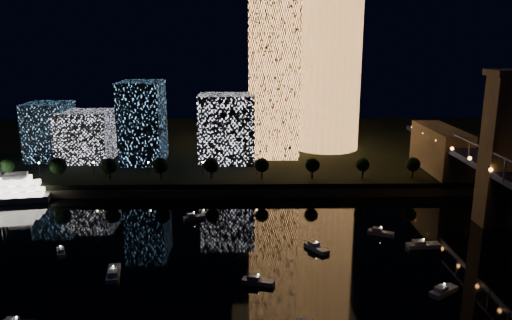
{
  "coord_description": "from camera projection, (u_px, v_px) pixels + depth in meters",
  "views": [
    {
      "loc": [
        -15.63,
        -102.41,
        59.56
      ],
      "look_at": [
        -12.93,
        55.0,
        20.73
      ],
      "focal_mm": 35.0,
      "sensor_mm": 36.0,
      "label": 1
    }
  ],
  "objects": [
    {
      "name": "far_bank",
      "position": [
        277.0,
        146.0,
        268.66
      ],
      "size": [
        420.0,
        160.0,
        5.0
      ],
      "primitive_type": "cube",
      "color": "black",
      "rests_on": "ground"
    },
    {
      "name": "tower_rectangular",
      "position": [
        273.0,
        78.0,
        229.43
      ],
      "size": [
        22.82,
        22.82,
        72.6
      ],
      "primitive_type": "cube",
      "color": "#F1994D",
      "rests_on": "far_bank"
    },
    {
      "name": "seawall",
      "position": [
        288.0,
        191.0,
        193.18
      ],
      "size": [
        420.0,
        6.0,
        3.0
      ],
      "primitive_type": "cube",
      "color": "#6B5E4C",
      "rests_on": "ground"
    },
    {
      "name": "tower_cylindrical",
      "position": [
        328.0,
        61.0,
        243.05
      ],
      "size": [
        34.0,
        34.0,
        86.4
      ],
      "color": "#F1994D",
      "rests_on": "far_bank"
    },
    {
      "name": "midrise_blocks",
      "position": [
        138.0,
        128.0,
        223.7
      ],
      "size": [
        102.49,
        27.52,
        35.92
      ],
      "color": "silver",
      "rests_on": "far_bank"
    },
    {
      "name": "motorboats",
      "position": [
        259.0,
        271.0,
        128.6
      ],
      "size": [
        110.92,
        80.11,
        2.78
      ],
      "color": "silver",
      "rests_on": "ground"
    },
    {
      "name": "ground",
      "position": [
        317.0,
        305.0,
        113.94
      ],
      "size": [
        520.0,
        520.0,
        0.0
      ],
      "primitive_type": "plane",
      "color": "black",
      "rests_on": "ground"
    },
    {
      "name": "street_lamps",
      "position": [
        203.0,
        165.0,
        202.46
      ],
      "size": [
        132.7,
        0.7,
        5.65
      ],
      "color": "black",
      "rests_on": "far_bank"
    },
    {
      "name": "esplanade_trees",
      "position": [
        198.0,
        165.0,
        196.27
      ],
      "size": [
        165.66,
        6.66,
        8.83
      ],
      "color": "black",
      "rests_on": "far_bank"
    }
  ]
}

